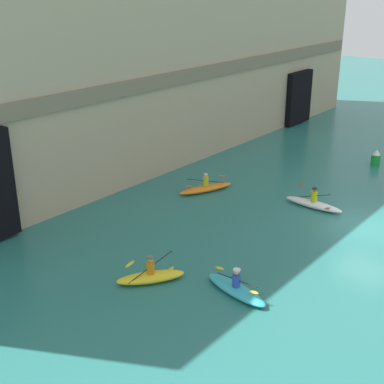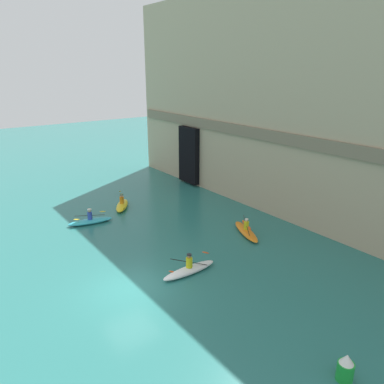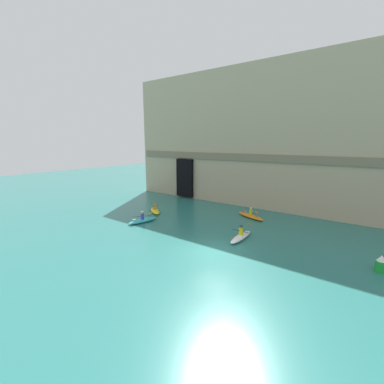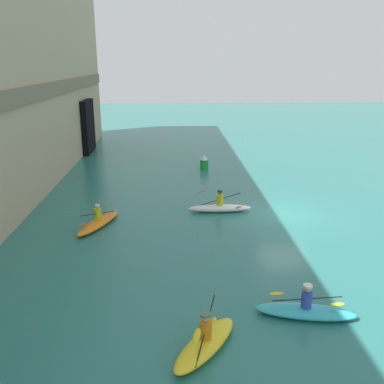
% 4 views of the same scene
% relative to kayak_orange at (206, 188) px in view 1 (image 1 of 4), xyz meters
% --- Properties ---
extents(ground_plane, '(120.00, 120.00, 0.00)m').
position_rel_kayak_orange_xyz_m(ground_plane, '(1.27, -9.34, -0.21)').
color(ground_plane, '#28706B').
extents(cliff_bluff, '(44.98, 7.66, 16.30)m').
position_rel_kayak_orange_xyz_m(cliff_bluff, '(3.01, 7.44, 7.91)').
color(cliff_bluff, tan).
rests_on(cliff_bluff, ground).
extents(kayak_orange, '(3.47, 1.98, 1.09)m').
position_rel_kayak_orange_xyz_m(kayak_orange, '(0.00, 0.00, 0.00)').
color(kayak_orange, orange).
rests_on(kayak_orange, ground).
extents(kayak_cyan, '(1.41, 3.20, 1.09)m').
position_rel_kayak_orange_xyz_m(kayak_cyan, '(-7.85, -7.67, -0.00)').
color(kayak_cyan, '#33B2C6').
rests_on(kayak_cyan, ground).
extents(kayak_white, '(0.74, 3.31, 1.16)m').
position_rel_kayak_orange_xyz_m(kayak_white, '(1.82, -6.00, 0.02)').
color(kayak_white, white).
rests_on(kayak_white, ground).
extents(kayak_yellow, '(2.77, 2.29, 1.20)m').
position_rel_kayak_orange_xyz_m(kayak_yellow, '(-9.34, -4.45, 0.03)').
color(kayak_yellow, yellow).
rests_on(kayak_yellow, ground).
extents(marker_buoy, '(0.60, 0.60, 1.08)m').
position_rel_kayak_orange_xyz_m(marker_buoy, '(10.94, -5.83, 0.29)').
color(marker_buoy, green).
rests_on(marker_buoy, ground).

